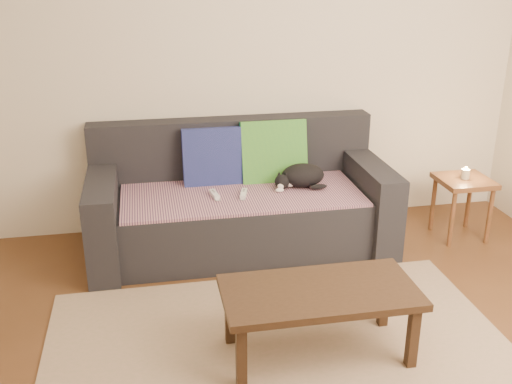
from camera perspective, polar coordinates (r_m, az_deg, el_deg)
The scene contains 13 objects.
ground at distance 3.13m, azimuth 3.38°, elevation -17.52°, with size 4.50×4.50×0.00m, color brown.
back_wall at distance 4.46m, azimuth -2.63°, elevation 12.71°, with size 4.50×0.04×2.60m, color beige.
sofa at distance 4.31m, azimuth -1.58°, elevation -1.27°, with size 2.10×0.94×0.87m.
throw_blanket at distance 4.18m, azimuth -1.39°, elevation -0.21°, with size 1.66×0.74×0.02m, color #3B2546.
cushion_navy at distance 4.34m, azimuth -4.21°, elevation 3.33°, with size 0.42×0.11×0.42m, color navy.
cushion_green at distance 4.41m, azimuth 1.66°, elevation 3.68°, with size 0.48×0.12×0.48m, color #0D5837.
cat at distance 4.29m, azimuth 4.31°, elevation 1.53°, with size 0.42×0.33×0.16m.
wii_remote_a at distance 4.12m, azimuth -3.97°, elevation -0.25°, with size 0.15×0.04×0.03m, color white.
wii_remote_b at distance 4.12m, azimuth -1.19°, elevation -0.17°, with size 0.15×0.04×0.03m, color white.
side_table at distance 4.67m, azimuth 19.15°, elevation 0.28°, with size 0.37×0.37×0.46m.
candle at distance 4.63m, azimuth 19.32°, elevation 1.66°, with size 0.06×0.06×0.09m.
rug at distance 3.25m, azimuth 2.72°, elevation -15.82°, with size 2.50×1.80×0.01m, color #A1826E.
coffee_table at distance 3.12m, azimuth 6.08°, elevation -9.97°, with size 1.00×0.50×0.40m.
Camera 1 is at (-0.63, -2.36, 1.96)m, focal length 42.00 mm.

